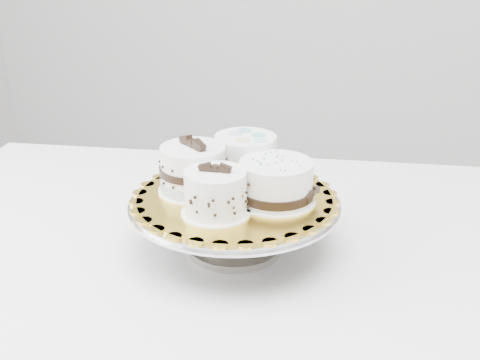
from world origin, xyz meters
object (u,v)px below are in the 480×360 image
(cake_board, at_px, (235,198))
(cake_dots, at_px, (245,157))
(table, at_px, (219,274))
(cake_stand, at_px, (235,215))
(cake_swirl, at_px, (216,194))
(cake_ribbon, at_px, (277,183))
(cake_banded, at_px, (193,171))

(cake_board, height_order, cake_dots, cake_dots)
(table, bearing_deg, cake_board, -50.80)
(cake_stand, bearing_deg, table, 140.52)
(cake_stand, distance_m, cake_swirl, 0.09)
(cake_stand, relative_size, cake_dots, 2.69)
(cake_stand, xyz_separation_m, cake_ribbon, (0.07, 0.01, 0.06))
(table, xyz_separation_m, cake_banded, (-0.03, -0.04, 0.21))
(cake_banded, bearing_deg, cake_stand, 32.75)
(table, xyz_separation_m, cake_board, (0.04, -0.04, 0.17))
(cake_swirl, bearing_deg, cake_board, 77.17)
(table, bearing_deg, cake_banded, -136.39)
(cake_dots, height_order, cake_ribbon, cake_dots)
(cake_dots, bearing_deg, cake_swirl, -75.60)
(table, xyz_separation_m, cake_swirl, (0.04, -0.10, 0.21))
(table, relative_size, cake_stand, 3.92)
(cake_stand, bearing_deg, cake_swirl, -94.71)
(cake_board, distance_m, cake_swirl, 0.07)
(cake_banded, xyz_separation_m, cake_ribbon, (0.14, 0.01, -0.00))
(cake_ribbon, bearing_deg, table, 174.35)
(cake_banded, distance_m, cake_ribbon, 0.14)
(cake_banded, bearing_deg, cake_swirl, -13.02)
(table, height_order, cake_stand, cake_stand)
(cake_board, xyz_separation_m, cake_swirl, (-0.01, -0.07, 0.03))
(cake_dots, xyz_separation_m, cake_ribbon, (0.08, -0.07, -0.01))
(table, height_order, cake_dots, cake_dots)
(cake_stand, xyz_separation_m, cake_board, (-0.00, -0.00, 0.03))
(cake_dots, bearing_deg, table, -118.84)
(cake_board, bearing_deg, table, 140.52)
(cake_swirl, xyz_separation_m, cake_dots, (-0.00, 0.14, 0.01))
(cake_swirl, height_order, cake_ribbon, cake_swirl)
(cake_board, distance_m, cake_dots, 0.09)
(cake_swirl, xyz_separation_m, cake_banded, (-0.06, 0.07, 0.00))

